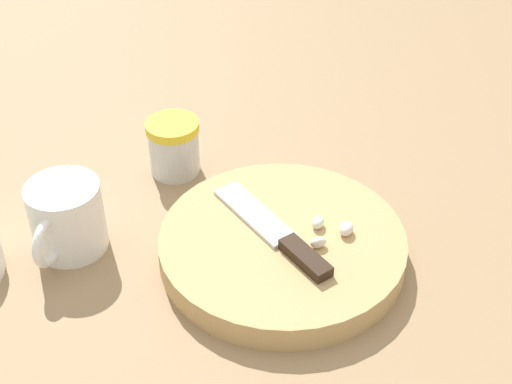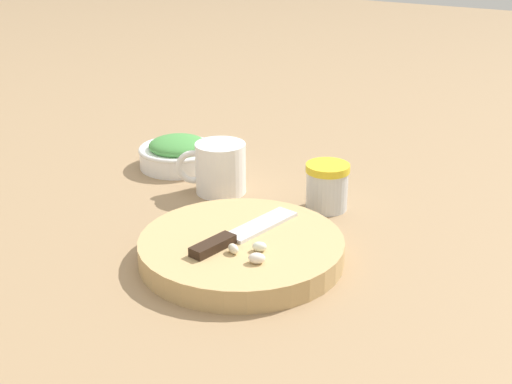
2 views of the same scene
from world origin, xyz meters
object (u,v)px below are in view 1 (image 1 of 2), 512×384
at_px(chef_knife, 278,234).
at_px(garlic_cloves, 331,230).
at_px(cutting_board, 282,246).
at_px(spice_jar, 174,147).
at_px(coffee_mug, 66,218).

xyz_separation_m(chef_knife, garlic_cloves, (0.04, -0.04, 0.00)).
distance_m(cutting_board, chef_knife, 0.02).
distance_m(garlic_cloves, spice_jar, 0.26).
height_order(spice_jar, coffee_mug, coffee_mug).
distance_m(spice_jar, coffee_mug, 0.19).
bearing_deg(chef_knife, garlic_cloves, -31.53).
height_order(cutting_board, garlic_cloves, garlic_cloves).
relative_size(cutting_board, coffee_mug, 2.55).
xyz_separation_m(chef_knife, coffee_mug, (-0.15, 0.19, 0.01)).
bearing_deg(spice_jar, garlic_cloves, -87.70).
bearing_deg(cutting_board, garlic_cloves, -44.64).
relative_size(garlic_cloves, spice_jar, 0.85).
height_order(chef_knife, garlic_cloves, garlic_cloves).
distance_m(garlic_cloves, coffee_mug, 0.31).
bearing_deg(garlic_cloves, chef_knife, 137.37).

